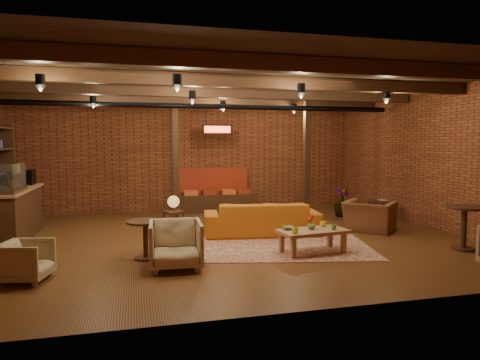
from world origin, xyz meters
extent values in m
plane|color=#361F0D|center=(0.00, 0.00, 0.00)|extent=(10.00, 10.00, 0.00)
cube|color=black|center=(0.00, 0.00, 3.20)|extent=(10.00, 8.00, 0.02)
cube|color=brown|center=(0.00, 4.00, 1.60)|extent=(10.00, 0.02, 3.20)
cube|color=brown|center=(0.00, -4.00, 1.60)|extent=(10.00, 0.02, 3.20)
cube|color=brown|center=(5.00, 0.00, 1.60)|extent=(0.02, 8.00, 3.20)
cylinder|color=black|center=(0.00, 1.60, 2.85)|extent=(9.60, 0.12, 0.12)
cube|color=black|center=(-0.60, 2.60, 1.60)|extent=(0.16, 0.16, 3.20)
cube|color=black|center=(2.80, 2.00, 1.60)|extent=(0.16, 0.16, 3.20)
imported|color=#337F33|center=(-4.00, 1.20, 1.22)|extent=(0.35, 0.39, 0.30)
cube|color=red|center=(0.60, 3.10, 2.35)|extent=(0.86, 0.06, 0.30)
cube|color=maroon|center=(1.15, -0.86, 0.01)|extent=(3.62, 3.03, 0.01)
imported|color=#B15D18|center=(0.99, 0.17, 0.36)|extent=(2.55, 1.27, 0.71)
cube|color=olive|center=(1.44, -1.53, 0.40)|extent=(1.31, 0.78, 0.06)
cube|color=olive|center=(0.96, -1.82, 0.18)|extent=(0.08, 0.08, 0.37)
cube|color=olive|center=(1.98, -1.68, 0.18)|extent=(0.08, 0.08, 0.37)
cube|color=olive|center=(0.90, -1.39, 0.18)|extent=(0.08, 0.08, 0.37)
cube|color=olive|center=(1.92, -1.25, 0.18)|extent=(0.08, 0.08, 0.37)
imported|color=yellow|center=(1.02, -1.74, 0.47)|extent=(0.14, 0.14, 0.10)
imported|color=#53823B|center=(1.80, -1.63, 0.47)|extent=(0.11, 0.11, 0.09)
imported|color=yellow|center=(1.76, -1.29, 0.47)|extent=(0.14, 0.14, 0.10)
imported|color=#53823B|center=(1.02, -1.39, 0.45)|extent=(0.24, 0.24, 0.05)
imported|color=#53823B|center=(1.43, -1.48, 0.48)|extent=(0.13, 0.13, 0.12)
sphere|color=red|center=(1.43, -1.48, 0.62)|extent=(0.10, 0.10, 0.10)
cube|color=black|center=(-0.83, 0.84, 0.47)|extent=(0.52, 0.52, 0.04)
cylinder|color=black|center=(-0.83, 0.84, 0.22)|extent=(0.03, 0.03, 0.45)
cylinder|color=olive|center=(-0.83, 0.84, 0.50)|extent=(0.13, 0.13, 0.02)
cylinder|color=olive|center=(-0.83, 0.84, 0.56)|extent=(0.04, 0.04, 0.19)
sphere|color=orange|center=(-0.83, 0.84, 0.69)|extent=(0.26, 0.26, 0.26)
cylinder|color=black|center=(-1.49, -1.21, 0.65)|extent=(0.64, 0.64, 0.04)
cylinder|color=black|center=(-1.49, -1.21, 0.33)|extent=(0.09, 0.09, 0.62)
cylinder|color=black|center=(-1.49, -1.21, 0.02)|extent=(0.38, 0.38, 0.04)
imported|color=beige|center=(-3.19, -2.00, 0.32)|extent=(0.71, 0.74, 0.65)
imported|color=beige|center=(-1.04, -1.87, 0.42)|extent=(0.85, 0.80, 0.84)
imported|color=brown|center=(3.46, -0.07, 0.45)|extent=(1.20, 1.22, 0.91)
cube|color=black|center=(4.32, 0.91, 0.51)|extent=(0.56, 0.56, 0.04)
cylinder|color=black|center=(4.32, 0.91, 0.24)|extent=(0.04, 0.04, 0.49)
imported|color=black|center=(4.32, 0.91, 0.54)|extent=(0.22, 0.27, 0.02)
cylinder|color=black|center=(4.25, -1.99, 0.79)|extent=(0.70, 0.70, 0.04)
cylinder|color=black|center=(4.25, -1.99, 0.40)|extent=(0.11, 0.11, 0.76)
cylinder|color=black|center=(4.25, -1.99, 0.02)|extent=(0.42, 0.42, 0.04)
imported|color=#4C7F4C|center=(3.77, 1.84, 1.20)|extent=(1.64, 1.64, 2.39)
camera|label=1|loc=(-1.67, -8.56, 1.99)|focal=32.00mm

